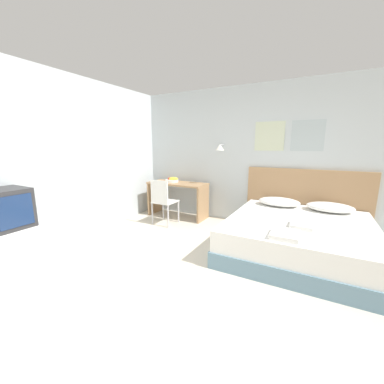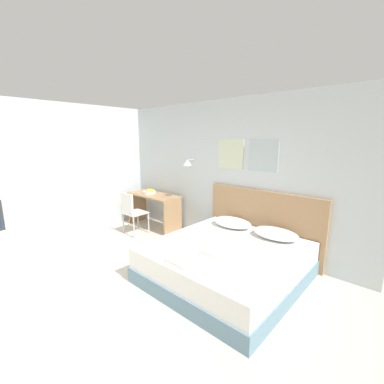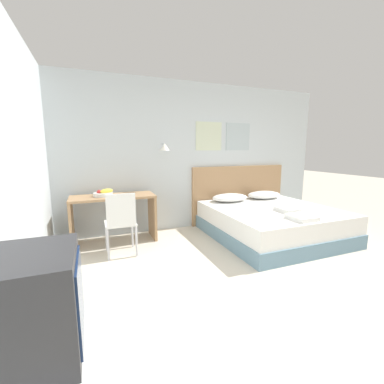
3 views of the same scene
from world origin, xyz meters
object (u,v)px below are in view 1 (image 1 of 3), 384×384
object	(u,v)px
pillow_left	(279,202)
television	(6,209)
fruit_bowl	(172,180)
desk_chair	(162,199)
pillow_right	(330,207)
folded_towel_mid_bed	(285,235)
folded_towel_near_foot	(302,225)
bed	(298,237)
tv_stand	(12,249)
headboard	(304,201)
desk	(178,193)

from	to	relation	value
pillow_left	television	xyz separation A→B (m)	(-2.71, -2.90, 0.22)
pillow_left	fruit_bowl	world-z (taller)	fruit_bowl
desk_chair	fruit_bowl	distance (m)	0.69
pillow_left	television	world-z (taller)	television
pillow_right	folded_towel_mid_bed	bearing A→B (deg)	-108.19
desk_chair	television	xyz separation A→B (m)	(-0.67, -2.28, 0.27)
folded_towel_near_foot	fruit_bowl	world-z (taller)	fruit_bowl
pillow_left	television	bearing A→B (deg)	-133.15
pillow_left	fruit_bowl	bearing A→B (deg)	179.96
folded_towel_mid_bed	folded_towel_near_foot	bearing A→B (deg)	71.88
bed	folded_towel_mid_bed	world-z (taller)	folded_towel_mid_bed
desk_chair	tv_stand	bearing A→B (deg)	-106.36
headboard	fruit_bowl	bearing A→B (deg)	-173.41
headboard	folded_towel_near_foot	distance (m)	1.33
folded_towel_near_foot	fruit_bowl	distance (m)	2.86
bed	pillow_left	size ratio (longest dim) A/B	2.88
bed	fruit_bowl	bearing A→B (deg)	164.48
folded_towel_mid_bed	desk_chair	size ratio (longest dim) A/B	0.40
television	fruit_bowl	bearing A→B (deg)	80.39
folded_towel_near_foot	desk	xyz separation A→B (m)	(-2.52, 1.03, -0.00)
headboard	folded_towel_near_foot	bearing A→B (deg)	-87.88
bed	folded_towel_near_foot	distance (m)	0.41
pillow_right	folded_towel_near_foot	world-z (taller)	pillow_right
pillow_left	folded_towel_mid_bed	size ratio (longest dim) A/B	1.96
headboard	pillow_left	size ratio (longest dim) A/B	2.95
headboard	desk_chair	bearing A→B (deg)	-159.39
pillow_left	folded_towel_mid_bed	world-z (taller)	pillow_left
bed	pillow_left	xyz separation A→B (m)	(-0.39, 0.72, 0.32)
folded_towel_mid_bed	desk	world-z (taller)	desk
bed	tv_stand	size ratio (longest dim) A/B	2.87
pillow_left	pillow_right	size ratio (longest dim) A/B	1.00
folded_towel_mid_bed	tv_stand	world-z (taller)	folded_towel_mid_bed
bed	television	distance (m)	3.82
desk	pillow_left	bearing A→B (deg)	-0.11
headboard	fruit_bowl	size ratio (longest dim) A/B	6.66
folded_towel_near_foot	desk_chair	size ratio (longest dim) A/B	0.37
pillow_right	bed	bearing A→B (deg)	-118.06
pillow_left	desk	xyz separation A→B (m)	(-2.09, 0.00, -0.04)
fruit_bowl	tv_stand	world-z (taller)	fruit_bowl
desk	television	bearing A→B (deg)	-102.20
headboard	desk_chair	size ratio (longest dim) A/B	2.28
tv_stand	fruit_bowl	bearing A→B (deg)	80.33
pillow_left	desk_chair	size ratio (longest dim) A/B	0.77
bed	desk_chair	xyz separation A→B (m)	(-2.43, 0.11, 0.28)
television	desk	bearing A→B (deg)	77.80
television	pillow_left	bearing A→B (deg)	46.85
desk	desk_chair	bearing A→B (deg)	-86.26
pillow_right	headboard	bearing A→B (deg)	141.82
folded_towel_near_foot	desk	size ratio (longest dim) A/B	0.26
headboard	tv_stand	size ratio (longest dim) A/B	2.93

